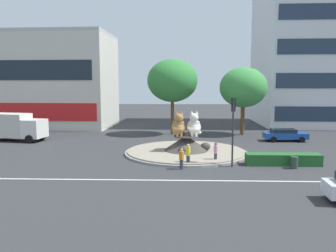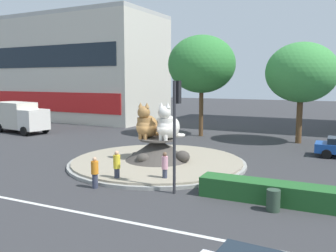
# 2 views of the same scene
# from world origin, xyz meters

# --- Properties ---
(ground_plane) EXTENTS (160.00, 160.00, 0.00)m
(ground_plane) POSITION_xyz_m (0.00, 0.00, 0.00)
(ground_plane) COLOR #333335
(lane_centreline) EXTENTS (112.00, 0.20, 0.01)m
(lane_centreline) POSITION_xyz_m (0.00, -8.89, 0.00)
(lane_centreline) COLOR silver
(lane_centreline) RESTS_ON ground
(roundabout_island) EXTENTS (11.21, 11.21, 1.67)m
(roundabout_island) POSITION_xyz_m (0.01, -0.00, 0.48)
(roundabout_island) COLOR gray
(roundabout_island) RESTS_ON ground
(cat_statue_tabby) EXTENTS (1.53, 2.45, 2.28)m
(cat_statue_tabby) POSITION_xyz_m (-0.69, -0.12, 2.50)
(cat_statue_tabby) COLOR #9E703D
(cat_statue_tabby) RESTS_ON roundabout_island
(cat_statue_white) EXTENTS (1.46, 2.29, 2.31)m
(cat_statue_white) POSITION_xyz_m (0.72, 0.05, 2.51)
(cat_statue_white) COLOR silver
(cat_statue_white) RESTS_ON roundabout_island
(traffic_light_mast) EXTENTS (0.35, 0.46, 5.30)m
(traffic_light_mast) POSITION_xyz_m (3.46, -4.88, 3.68)
(traffic_light_mast) COLOR #2D2D33
(traffic_light_mast) RESTS_ON ground
(shophouse_block) EXTENTS (27.17, 12.24, 13.72)m
(shophouse_block) POSITION_xyz_m (-24.16, 19.87, 6.85)
(shophouse_block) COLOR beige
(shophouse_block) RESTS_ON ground
(office_tower) EXTENTS (19.42, 16.44, 31.88)m
(office_tower) POSITION_xyz_m (21.70, 24.29, 15.94)
(office_tower) COLOR silver
(office_tower) RESTS_ON ground
(clipped_hedge_strip) EXTENTS (5.77, 1.20, 0.90)m
(clipped_hedge_strip) POSITION_xyz_m (7.53, -4.29, 0.45)
(clipped_hedge_strip) COLOR #235B28
(clipped_hedge_strip) RESTS_ON ground
(broadleaf_tree_behind_island) EXTENTS (6.31, 6.31, 9.48)m
(broadleaf_tree_behind_island) POSITION_xyz_m (-1.51, 12.13, 6.78)
(broadleaf_tree_behind_island) COLOR brown
(broadleaf_tree_behind_island) RESTS_ON ground
(second_tree_near_tower) EXTENTS (5.87, 5.87, 8.45)m
(second_tree_near_tower) POSITION_xyz_m (7.32, 12.05, 5.93)
(second_tree_near_tower) COLOR brown
(second_tree_near_tower) RESTS_ON ground
(pedestrian_pink_shirt) EXTENTS (0.33, 0.33, 1.65)m
(pedestrian_pink_shirt) POSITION_xyz_m (2.31, -3.68, 0.88)
(pedestrian_pink_shirt) COLOR #33384C
(pedestrian_pink_shirt) RESTS_ON ground
(pedestrian_orange_shirt) EXTENTS (0.37, 0.37, 1.57)m
(pedestrian_orange_shirt) POSITION_xyz_m (-0.46, -5.90, 0.82)
(pedestrian_orange_shirt) COLOR #33384C
(pedestrian_orange_shirt) RESTS_ON ground
(pedestrian_yellow_shirt) EXTENTS (0.36, 0.36, 1.72)m
(pedestrian_yellow_shirt) POSITION_xyz_m (0.06, -4.72, 0.91)
(pedestrian_yellow_shirt) COLOR #33384C
(pedestrian_yellow_shirt) RESTS_ON ground
(sedan_on_far_lane) EXTENTS (4.64, 2.08, 1.37)m
(sedan_on_far_lane) POSITION_xyz_m (11.18, 7.24, 0.74)
(sedan_on_far_lane) COLOR #19479E
(sedan_on_far_lane) RESTS_ON ground
(delivery_box_truck) EXTENTS (6.82, 3.55, 3.06)m
(delivery_box_truck) POSITION_xyz_m (-19.03, 6.46, 1.65)
(delivery_box_truck) COLOR silver
(delivery_box_truck) RESTS_ON ground
(litter_bin) EXTENTS (0.56, 0.56, 0.90)m
(litter_bin) POSITION_xyz_m (8.05, -5.35, 0.45)
(litter_bin) COLOR #2D4233
(litter_bin) RESTS_ON ground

